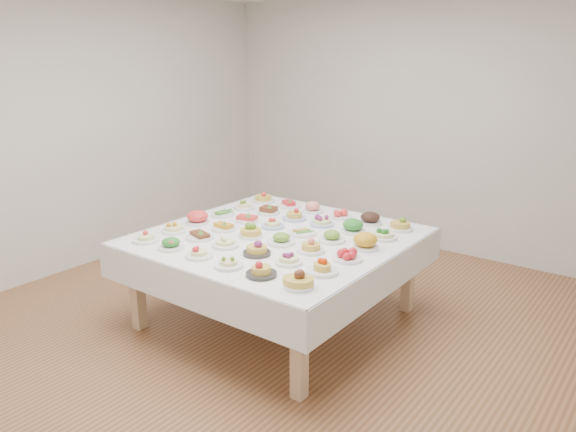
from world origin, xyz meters
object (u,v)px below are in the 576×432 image
Objects in this scene: dish_0 at (146,237)px; dish_18 at (223,213)px; display_table at (277,244)px; dish_35 at (400,224)px.

dish_18 is (-0.02, 0.90, -0.02)m from dish_0.
dish_0 is (-0.74, -0.74, 0.11)m from display_table.
dish_0 is 1.01× the size of dish_35.
dish_35 reaches higher than dish_18.
dish_35 is at bearing 44.83° from display_table.
dish_0 is at bearing -89.02° from dish_18.
dish_18 is at bearing 168.39° from display_table.
display_table is 9.52× the size of dish_0.
dish_0 is 0.96× the size of dish_18.
dish_18 is 1.60m from dish_35.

